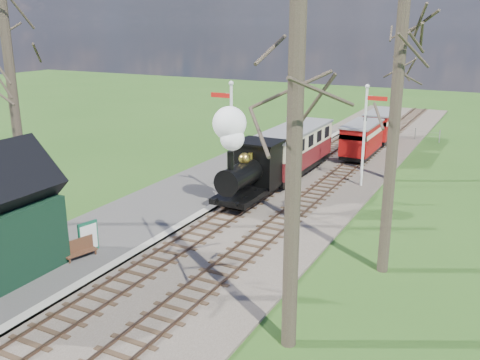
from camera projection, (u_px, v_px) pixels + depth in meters
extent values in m
ellipsoid|color=#385B23|center=(228.00, 187.00, 79.42)|extent=(57.60, 36.00, 16.20)
ellipsoid|color=#385B23|center=(358.00, 196.00, 80.93)|extent=(64.00, 40.00, 18.00)
cube|color=brown|center=(310.00, 179.00, 31.27)|extent=(8.00, 60.00, 0.10)
cube|color=brown|center=(282.00, 174.00, 32.03)|extent=(0.07, 60.00, 0.12)
cube|color=brown|center=(297.00, 176.00, 31.59)|extent=(0.07, 60.00, 0.12)
cube|color=#38281C|center=(290.00, 176.00, 31.83)|extent=(1.60, 60.00, 0.09)
cube|color=brown|center=(323.00, 179.00, 30.89)|extent=(0.07, 60.00, 0.12)
cube|color=brown|center=(340.00, 182.00, 30.45)|extent=(0.07, 60.00, 0.12)
cube|color=#38281C|center=(332.00, 181.00, 30.68)|extent=(1.60, 60.00, 0.09)
cube|color=#474442|center=(163.00, 206.00, 26.55)|extent=(5.00, 44.00, 0.20)
cube|color=#B2AD9E|center=(203.00, 213.00, 25.54)|extent=(0.40, 44.00, 0.21)
cylinder|color=silver|center=(231.00, 147.00, 26.20)|extent=(0.14, 0.14, 6.00)
sphere|color=silver|center=(231.00, 83.00, 25.31)|extent=(0.24, 0.24, 0.24)
cube|color=#B7140F|center=(221.00, 95.00, 25.73)|extent=(1.10, 0.08, 0.22)
cube|color=black|center=(231.00, 119.00, 25.80)|extent=(0.18, 0.06, 0.30)
cylinder|color=silver|center=(364.00, 139.00, 29.18)|extent=(0.14, 0.14, 5.50)
sphere|color=silver|center=(367.00, 86.00, 28.37)|extent=(0.24, 0.24, 0.24)
cube|color=#B7140F|center=(377.00, 98.00, 28.30)|extent=(1.10, 0.08, 0.22)
cube|color=black|center=(365.00, 118.00, 28.85)|extent=(0.18, 0.06, 0.30)
cylinder|color=#382D23|center=(14.00, 106.00, 22.42)|extent=(0.41, 0.41, 11.00)
cylinder|color=#382D23|center=(294.00, 140.00, 13.66)|extent=(0.42, 0.42, 12.00)
cylinder|color=#382D23|center=(393.00, 139.00, 18.48)|extent=(0.40, 0.40, 10.00)
cylinder|color=#382D23|center=(396.00, 104.00, 29.86)|extent=(0.39, 0.39, 9.00)
cube|color=slate|center=(358.00, 126.00, 43.43)|extent=(12.60, 0.02, 0.01)
cube|color=slate|center=(358.00, 130.00, 43.52)|extent=(12.60, 0.02, 0.02)
cylinder|color=slate|center=(358.00, 129.00, 43.50)|extent=(0.08, 0.08, 1.00)
cube|color=black|center=(247.00, 192.00, 26.86)|extent=(1.90, 4.47, 0.28)
cylinder|color=black|center=(241.00, 176.00, 26.00)|extent=(1.23, 2.90, 1.23)
cube|color=black|center=(259.00, 164.00, 27.69)|extent=(2.01, 1.79, 2.23)
cylinder|color=black|center=(230.00, 161.00, 24.77)|extent=(0.31, 0.31, 0.89)
sphere|color=gold|center=(245.00, 159.00, 26.07)|extent=(0.58, 0.58, 0.58)
sphere|color=white|center=(232.00, 139.00, 24.42)|extent=(1.12, 1.12, 1.12)
sphere|color=white|center=(229.00, 123.00, 24.41)|extent=(1.56, 1.56, 1.56)
cylinder|color=black|center=(226.00, 200.00, 25.98)|extent=(0.11, 0.71, 0.71)
cylinder|color=black|center=(244.00, 203.00, 25.54)|extent=(0.11, 0.71, 0.71)
cube|color=black|center=(292.00, 166.00, 32.00)|extent=(2.12, 7.82, 0.33)
cube|color=maroon|center=(292.00, 155.00, 31.81)|extent=(2.23, 7.82, 1.00)
cube|color=beige|center=(293.00, 139.00, 31.53)|extent=(2.23, 7.82, 1.00)
cube|color=slate|center=(293.00, 129.00, 31.37)|extent=(2.34, 8.04, 0.13)
cube|color=black|center=(361.00, 152.00, 35.84)|extent=(1.69, 4.45, 0.27)
cube|color=maroon|center=(361.00, 144.00, 35.69)|extent=(1.78, 4.45, 0.80)
cube|color=beige|center=(362.00, 132.00, 35.46)|extent=(1.78, 4.45, 0.80)
cube|color=slate|center=(362.00, 126.00, 35.33)|extent=(1.87, 4.63, 0.11)
cube|color=black|center=(380.00, 137.00, 40.53)|extent=(1.69, 4.45, 0.27)
cube|color=maroon|center=(380.00, 130.00, 40.37)|extent=(1.78, 4.45, 0.80)
cube|color=beige|center=(381.00, 119.00, 40.15)|extent=(1.78, 4.45, 0.80)
cube|color=slate|center=(382.00, 114.00, 40.02)|extent=(1.87, 4.63, 0.11)
cube|color=#104E34|center=(88.00, 237.00, 20.90)|extent=(0.29, 0.84, 1.24)
cube|color=silver|center=(89.00, 237.00, 20.87)|extent=(0.20, 0.71, 1.01)
cube|color=#4D2D1B|center=(81.00, 253.00, 20.45)|extent=(0.71, 1.34, 0.06)
cube|color=#4D2D1B|center=(78.00, 245.00, 20.49)|extent=(0.40, 1.25, 0.55)
cube|color=#4D2D1B|center=(73.00, 262.00, 19.96)|extent=(0.06, 0.06, 0.18)
cube|color=#4D2D1B|center=(88.00, 250.00, 21.02)|extent=(0.06, 0.06, 0.18)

